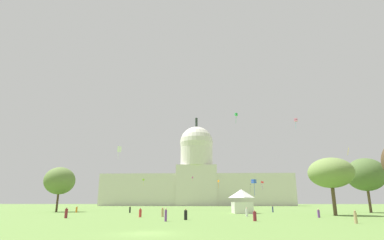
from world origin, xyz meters
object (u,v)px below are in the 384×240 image
tree_east_near (331,173)px  person_maroon_edge_east (66,213)px  person_tan_back_left (356,218)px  kite_yellow_low (348,151)px  person_red_deep_crowd (140,213)px  kite_magenta_low (193,178)px  event_tent (242,201)px  kite_pink_mid (296,120)px  person_tan_mid_right (162,213)px  capitol_building (197,179)px  kite_red_low (262,183)px  person_purple_edge_west (166,215)px  person_purple_back_right (319,214)px  kite_black_low (250,186)px  kite_orange_low (218,182)px  kite_white_low (119,150)px  kite_green_mid (236,115)px  kite_blue_low (254,181)px  person_white_near_tent (247,212)px  tree_west_near (60,181)px  person_maroon_front_center (255,216)px  person_orange_lawn_far_left (77,210)px  kite_lime_low (143,180)px  person_black_front_right (186,215)px  person_navy_mid_center (273,209)px  person_black_lawn_far_right (130,210)px  tree_east_mid (366,175)px

tree_east_near → person_maroon_edge_east: size_ratio=6.96×
person_tan_back_left → kite_yellow_low: bearing=-109.1°
person_red_deep_crowd → kite_magenta_low: size_ratio=0.66×
event_tent → person_tan_back_left: (9.67, -35.59, -2.05)m
kite_pink_mid → kite_yellow_low: size_ratio=2.66×
person_tan_mid_right → person_tan_back_left: person_tan_mid_right is taller
capitol_building → kite_red_low: (29.63, -89.33, -8.44)m
person_purple_edge_west → person_red_deep_crowd: size_ratio=1.13×
person_purple_back_right → kite_black_low: bearing=116.6°
capitol_building → kite_pink_mid: capitol_building is taller
kite_orange_low → kite_white_low: 53.88m
tree_east_near → person_tan_mid_right: tree_east_near is taller
kite_green_mid → kite_blue_low: bearing=-5.6°
person_white_near_tent → kite_green_mid: (2.82, 37.00, 29.17)m
tree_west_near → person_tan_mid_right: tree_west_near is taller
person_maroon_front_center → kite_white_low: bearing=-90.3°
tree_west_near → person_tan_mid_right: bearing=-40.3°
person_maroon_front_center → kite_white_low: (-26.44, 24.66, 13.54)m
person_orange_lawn_far_left → kite_orange_low: (37.53, 37.71, 9.11)m
kite_white_low → kite_yellow_low: size_ratio=2.01×
person_purple_edge_west → kite_orange_low: (10.60, 73.46, 8.98)m
kite_lime_low → kite_white_low: (17.56, -119.55, -1.53)m
person_black_front_right → kite_black_low: size_ratio=0.39×
event_tent → person_tan_mid_right: 25.02m
person_maroon_front_center → kite_orange_low: 72.87m
person_maroon_front_center → kite_orange_low: bearing=-136.0°
tree_west_near → kite_orange_low: 55.65m
kite_blue_low → person_maroon_edge_east: bearing=5.5°
person_navy_mid_center → person_tan_back_left: size_ratio=1.09×
kite_magenta_low → person_navy_mid_center: bearing=132.3°
person_maroon_edge_east → kite_magenta_low: bearing=6.6°
person_maroon_front_center → kite_pink_mid: 78.31m
capitol_building → kite_white_low: size_ratio=46.16×
kite_lime_low → kite_yellow_low: bearing=142.4°
kite_lime_low → tree_east_near: bearing=141.4°
kite_orange_low → person_tan_back_left: bearing=16.0°
person_maroon_edge_east → kite_blue_low: kite_blue_low is taller
person_black_lawn_far_right → tree_east_near: bearing=50.9°
person_maroon_edge_east → kite_yellow_low: 53.90m
kite_black_low → kite_white_low: kite_white_low is taller
tree_east_mid → kite_white_low: size_ratio=4.64×
tree_east_near → kite_blue_low: tree_east_near is taller
kite_orange_low → kite_white_low: size_ratio=1.07×
kite_blue_low → kite_lime_low: (-50.75, 102.12, 7.68)m
kite_red_low → tree_east_near: bearing=-44.8°
kite_red_low → kite_blue_low: size_ratio=0.79×
person_black_front_right → kite_red_low: size_ratio=0.46×
capitol_building → person_purple_back_right: 169.12m
capitol_building → kite_blue_low: bearing=-81.9°
person_tan_mid_right → kite_pink_mid: bearing=-167.5°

